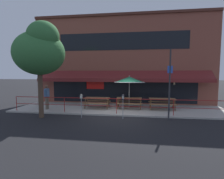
% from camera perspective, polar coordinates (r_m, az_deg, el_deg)
% --- Properties ---
extents(ground_plane, '(120.00, 120.00, 0.00)m').
position_cam_1_polar(ground_plane, '(10.85, 1.30, -8.74)').
color(ground_plane, black).
extents(patio_deck, '(15.00, 4.00, 0.10)m').
position_cam_1_polar(patio_deck, '(12.78, 2.38, -6.35)').
color(patio_deck, '#ADA89E').
rests_on(patio_deck, ground).
extents(restaurant_building, '(15.00, 1.60, 7.46)m').
position_cam_1_polar(restaurant_building, '(14.76, 3.32, 9.48)').
color(restaurant_building, brown).
rests_on(restaurant_building, ground).
extents(patio_railing, '(13.84, 0.04, 0.97)m').
position_cam_1_polar(patio_railing, '(10.98, 1.49, -4.31)').
color(patio_railing, maroon).
rests_on(patio_railing, patio_deck).
extents(picnic_table_left, '(1.80, 1.42, 0.76)m').
position_cam_1_polar(picnic_table_left, '(12.73, -4.88, -3.40)').
color(picnic_table_left, brown).
rests_on(picnic_table_left, patio_deck).
extents(picnic_table_centre, '(1.80, 1.42, 0.76)m').
position_cam_1_polar(picnic_table_centre, '(12.66, 5.63, -3.46)').
color(picnic_table_centre, brown).
rests_on(picnic_table_centre, patio_deck).
extents(picnic_table_right, '(1.80, 1.42, 0.76)m').
position_cam_1_polar(picnic_table_right, '(12.76, 16.08, -3.58)').
color(picnic_table_right, brown).
rests_on(picnic_table_right, patio_deck).
extents(patio_umbrella_centre, '(2.14, 2.14, 2.38)m').
position_cam_1_polar(patio_umbrella_centre, '(12.36, 5.66, 3.19)').
color(patio_umbrella_centre, '#B7B2A8').
rests_on(patio_umbrella_centre, patio_deck).
extents(pedestrian_walking, '(0.26, 0.62, 1.71)m').
position_cam_1_polar(pedestrian_walking, '(13.19, -20.52, -1.89)').
color(pedestrian_walking, '#665B4C').
rests_on(pedestrian_walking, patio_deck).
extents(parking_meter_near, '(0.15, 0.16, 1.42)m').
position_cam_1_polar(parking_meter_near, '(10.46, -10.02, -2.94)').
color(parking_meter_near, gray).
rests_on(parking_meter_near, ground).
extents(parking_meter_far, '(0.15, 0.16, 1.42)m').
position_cam_1_polar(parking_meter_far, '(10.06, 3.62, -3.19)').
color(parking_meter_far, gray).
rests_on(parking_meter_far, ground).
extents(street_sign_pole, '(0.28, 0.09, 3.95)m').
position_cam_1_polar(street_sign_pole, '(10.17, 18.29, 1.64)').
color(street_sign_pole, '#2D2D33').
rests_on(street_sign_pole, ground).
extents(street_tree_curbside, '(2.98, 2.68, 5.51)m').
position_cam_1_polar(street_tree_curbside, '(11.07, -22.51, 11.74)').
color(street_tree_curbside, brown).
rests_on(street_tree_curbside, ground).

